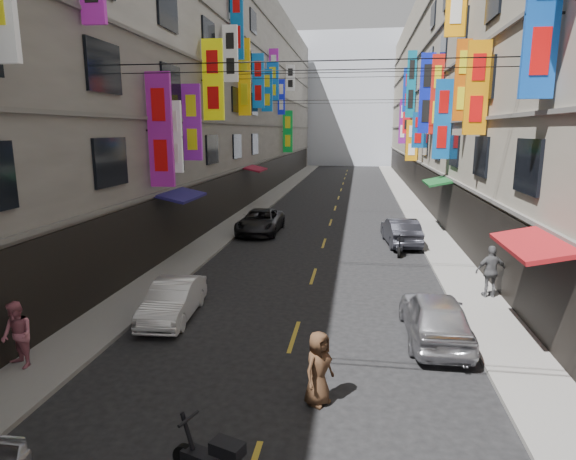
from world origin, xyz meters
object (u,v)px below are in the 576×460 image
(pedestrian_rfar, at_px, (491,271))
(pedestrian_crossing, at_px, (319,368))
(car_right_mid, at_px, (435,316))
(car_left_mid, at_px, (173,300))
(car_left_far, at_px, (260,221))
(pedestrian_lfar, at_px, (17,335))
(scooter_far_right, at_px, (400,245))
(car_right_far, at_px, (401,231))

(pedestrian_rfar, bearing_deg, pedestrian_crossing, 45.39)
(pedestrian_rfar, bearing_deg, car_right_mid, 48.08)
(car_left_mid, xyz_separation_m, pedestrian_crossing, (4.99, -4.23, 0.22))
(car_left_far, height_order, pedestrian_lfar, pedestrian_lfar)
(scooter_far_right, height_order, car_left_mid, car_left_mid)
(car_left_far, bearing_deg, pedestrian_crossing, -74.68)
(pedestrian_rfar, bearing_deg, pedestrian_lfar, 20.35)
(scooter_far_right, xyz_separation_m, car_right_mid, (0.19, -9.81, 0.27))
(car_left_mid, height_order, pedestrian_rfar, pedestrian_rfar)
(car_left_far, height_order, pedestrian_crossing, pedestrian_crossing)
(car_left_far, relative_size, pedestrian_rfar, 2.66)
(car_left_mid, height_order, pedestrian_lfar, pedestrian_lfar)
(car_right_far, bearing_deg, pedestrian_lfar, 49.60)
(pedestrian_lfar, relative_size, pedestrian_crossing, 1.01)
(car_left_mid, relative_size, car_right_mid, 0.88)
(scooter_far_right, height_order, car_left_far, car_left_far)
(car_right_mid, bearing_deg, pedestrian_rfar, -124.49)
(scooter_far_right, height_order, pedestrian_rfar, pedestrian_rfar)
(car_right_far, relative_size, pedestrian_crossing, 2.58)
(pedestrian_rfar, distance_m, pedestrian_crossing, 9.26)
(car_right_mid, xyz_separation_m, pedestrian_rfar, (2.44, 3.70, 0.33))
(scooter_far_right, distance_m, pedestrian_lfar, 16.77)
(car_left_far, distance_m, car_right_mid, 15.83)
(pedestrian_lfar, bearing_deg, car_right_far, 83.18)
(car_left_far, bearing_deg, scooter_far_right, -27.22)
(car_right_mid, bearing_deg, car_left_far, -61.25)
(car_left_mid, relative_size, pedestrian_lfar, 2.19)
(car_left_mid, bearing_deg, car_right_far, 51.02)
(scooter_far_right, distance_m, pedestrian_crossing, 13.89)
(car_left_mid, xyz_separation_m, car_left_far, (0.11, 13.28, 0.08))
(car_left_mid, xyz_separation_m, pedestrian_rfar, (10.44, 3.25, 0.44))
(car_left_mid, height_order, pedestrian_crossing, pedestrian_crossing)
(pedestrian_lfar, bearing_deg, car_left_mid, 84.99)
(car_right_mid, relative_size, car_right_far, 0.98)
(car_left_mid, bearing_deg, car_left_far, 85.44)
(car_left_far, xyz_separation_m, car_right_far, (7.89, -1.81, 0.02))
(pedestrian_crossing, bearing_deg, pedestrian_rfar, -2.09)
(car_left_mid, distance_m, pedestrian_lfar, 4.61)
(car_left_far, height_order, car_right_far, car_right_far)
(pedestrian_rfar, relative_size, pedestrian_crossing, 1.11)
(car_left_far, bearing_deg, car_right_mid, -60.36)
(scooter_far_right, distance_m, pedestrian_rfar, 6.68)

